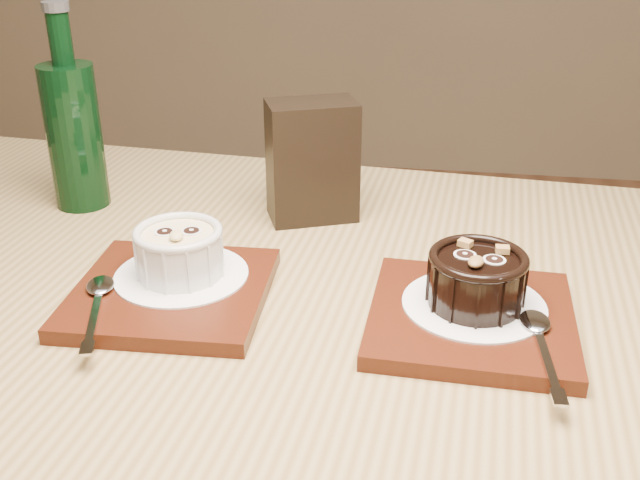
# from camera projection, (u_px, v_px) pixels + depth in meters

# --- Properties ---
(table) EXTENTS (1.26, 0.89, 0.75)m
(table) POSITION_uv_depth(u_px,v_px,m) (304.00, 391.00, 0.74)
(table) COLOR olive
(table) RESTS_ON ground
(tray_left) EXTENTS (0.19, 0.19, 0.01)m
(tray_left) POSITION_uv_depth(u_px,v_px,m) (171.00, 293.00, 0.71)
(tray_left) COLOR #461A0B
(tray_left) RESTS_ON table
(doily_left) EXTENTS (0.13, 0.13, 0.00)m
(doily_left) POSITION_uv_depth(u_px,v_px,m) (182.00, 275.00, 0.73)
(doily_left) COLOR white
(doily_left) RESTS_ON tray_left
(ramekin_white) EXTENTS (0.09, 0.09, 0.05)m
(ramekin_white) POSITION_uv_depth(u_px,v_px,m) (179.00, 250.00, 0.72)
(ramekin_white) COLOR silver
(ramekin_white) RESTS_ON doily_left
(spoon_left) EXTENTS (0.07, 0.14, 0.01)m
(spoon_left) POSITION_uv_depth(u_px,v_px,m) (96.00, 304.00, 0.67)
(spoon_left) COLOR silver
(spoon_left) RESTS_ON tray_left
(tray_right) EXTENTS (0.19, 0.19, 0.01)m
(tray_right) POSITION_uv_depth(u_px,v_px,m) (471.00, 318.00, 0.67)
(tray_right) COLOR #461A0B
(tray_right) RESTS_ON table
(doily_right) EXTENTS (0.13, 0.13, 0.00)m
(doily_right) POSITION_uv_depth(u_px,v_px,m) (474.00, 304.00, 0.68)
(doily_right) COLOR white
(doily_right) RESTS_ON tray_right
(ramekin_dark) EXTENTS (0.09, 0.09, 0.05)m
(ramekin_dark) POSITION_uv_depth(u_px,v_px,m) (477.00, 277.00, 0.67)
(ramekin_dark) COLOR black
(ramekin_dark) RESTS_ON doily_right
(spoon_right) EXTENTS (0.03, 0.14, 0.01)m
(spoon_right) POSITION_uv_depth(u_px,v_px,m) (542.00, 343.00, 0.61)
(spoon_right) COLOR silver
(spoon_right) RESTS_ON tray_right
(condiment_stand) EXTENTS (0.12, 0.09, 0.14)m
(condiment_stand) POSITION_uv_depth(u_px,v_px,m) (312.00, 161.00, 0.86)
(condiment_stand) COLOR black
(condiment_stand) RESTS_ON table
(green_bottle) EXTENTS (0.06, 0.06, 0.24)m
(green_bottle) POSITION_uv_depth(u_px,v_px,m) (74.00, 131.00, 0.89)
(green_bottle) COLOR black
(green_bottle) RESTS_ON table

